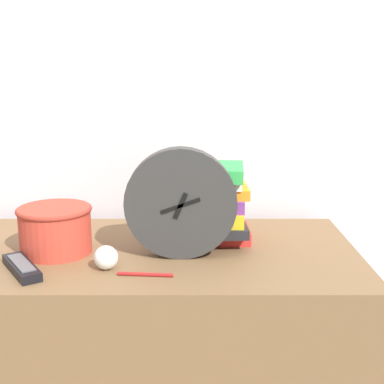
{
  "coord_description": "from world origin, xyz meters",
  "views": [
    {
      "loc": [
        0.14,
        -0.97,
        1.16
      ],
      "look_at": [
        0.14,
        0.27,
        0.86
      ],
      "focal_mm": 50.0,
      "sensor_mm": 36.0,
      "label": 1
    }
  ],
  "objects_px": {
    "basket": "(55,228)",
    "desk_clock": "(180,204)",
    "book_stack": "(204,204)",
    "tv_remote": "(21,267)",
    "crumpled_paper_ball": "(106,258)",
    "pen": "(145,274)"
  },
  "relations": [
    {
      "from": "desk_clock",
      "to": "crumpled_paper_ball",
      "type": "xyz_separation_m",
      "value": [
        -0.16,
        -0.08,
        -0.1
      ]
    },
    {
      "from": "book_stack",
      "to": "basket",
      "type": "xyz_separation_m",
      "value": [
        -0.36,
        -0.09,
        -0.04
      ]
    },
    {
      "from": "pen",
      "to": "basket",
      "type": "bearing_deg",
      "value": 146.69
    },
    {
      "from": "basket",
      "to": "tv_remote",
      "type": "relative_size",
      "value": 1.13
    },
    {
      "from": "basket",
      "to": "book_stack",
      "type": "bearing_deg",
      "value": 13.44
    },
    {
      "from": "tv_remote",
      "to": "pen",
      "type": "bearing_deg",
      "value": -4.96
    },
    {
      "from": "tv_remote",
      "to": "basket",
      "type": "bearing_deg",
      "value": 70.21
    },
    {
      "from": "desk_clock",
      "to": "book_stack",
      "type": "distance_m",
      "value": 0.13
    },
    {
      "from": "basket",
      "to": "crumpled_paper_ball",
      "type": "distance_m",
      "value": 0.18
    },
    {
      "from": "basket",
      "to": "pen",
      "type": "relative_size",
      "value": 1.47
    },
    {
      "from": "tv_remote",
      "to": "pen",
      "type": "xyz_separation_m",
      "value": [
        0.27,
        -0.02,
        -0.01
      ]
    },
    {
      "from": "desk_clock",
      "to": "basket",
      "type": "bearing_deg",
      "value": 174.11
    },
    {
      "from": "basket",
      "to": "desk_clock",
      "type": "bearing_deg",
      "value": -5.89
    },
    {
      "from": "tv_remote",
      "to": "crumpled_paper_ball",
      "type": "relative_size",
      "value": 2.94
    },
    {
      "from": "crumpled_paper_ball",
      "to": "pen",
      "type": "xyz_separation_m",
      "value": [
        0.09,
        -0.04,
        -0.02
      ]
    },
    {
      "from": "desk_clock",
      "to": "book_stack",
      "type": "xyz_separation_m",
      "value": [
        0.06,
        0.12,
        -0.03
      ]
    },
    {
      "from": "basket",
      "to": "tv_remote",
      "type": "distance_m",
      "value": 0.14
    },
    {
      "from": "book_stack",
      "to": "tv_remote",
      "type": "bearing_deg",
      "value": -152.38
    },
    {
      "from": "book_stack",
      "to": "tv_remote",
      "type": "distance_m",
      "value": 0.46
    },
    {
      "from": "crumpled_paper_ball",
      "to": "pen",
      "type": "distance_m",
      "value": 0.1
    },
    {
      "from": "tv_remote",
      "to": "crumpled_paper_ball",
      "type": "xyz_separation_m",
      "value": [
        0.18,
        0.02,
        0.02
      ]
    },
    {
      "from": "desk_clock",
      "to": "crumpled_paper_ball",
      "type": "relative_size",
      "value": 4.85
    }
  ]
}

